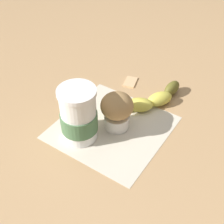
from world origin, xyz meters
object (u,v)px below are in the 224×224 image
object	(u,v)px
sugar_packet	(130,81)
muffin	(117,110)
coffee_cup	(79,116)
banana	(148,99)

from	to	relation	value
sugar_packet	muffin	bearing A→B (deg)	-163.55
coffee_cup	muffin	size ratio (longest dim) A/B	1.41
banana	sugar_packet	distance (m)	0.11
muffin	banana	world-z (taller)	muffin
coffee_cup	muffin	distance (m)	0.09
banana	muffin	bearing A→B (deg)	163.93
coffee_cup	muffin	world-z (taller)	coffee_cup
coffee_cup	sugar_packet	distance (m)	0.26
coffee_cup	sugar_packet	size ratio (longest dim) A/B	2.73
coffee_cup	muffin	bearing A→B (deg)	-39.82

